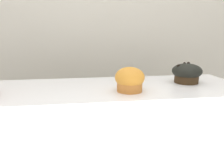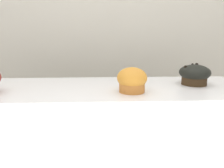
# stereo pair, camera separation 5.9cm
# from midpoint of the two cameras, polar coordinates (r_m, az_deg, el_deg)

# --- Properties ---
(wall_back) EXTENTS (3.20, 0.10, 1.80)m
(wall_back) POSITION_cam_midpoint_polar(r_m,az_deg,el_deg) (1.18, -6.64, 3.04)
(wall_back) COLOR beige
(wall_back) RESTS_ON ground
(muffin_back_right) EXTENTS (0.11, 0.11, 0.07)m
(muffin_back_right) POSITION_cam_midpoint_polar(r_m,az_deg,el_deg) (0.83, 17.07, 2.76)
(muffin_back_right) COLOR #392817
(muffin_back_right) RESTS_ON display_counter
(muffin_front_left) EXTENTS (0.09, 0.09, 0.08)m
(muffin_front_left) POSITION_cam_midpoint_polar(r_m,az_deg,el_deg) (0.68, 2.19, 1.10)
(muffin_front_left) COLOR #CA7A35
(muffin_front_left) RESTS_ON display_counter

